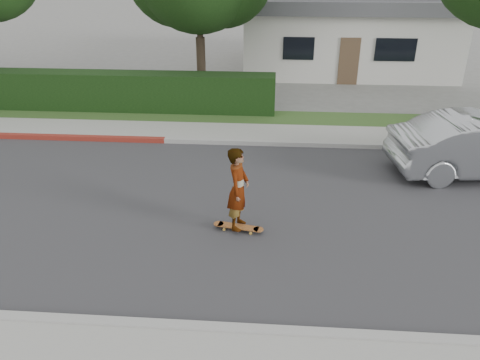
# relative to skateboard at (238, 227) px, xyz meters

# --- Properties ---
(ground) EXTENTS (120.00, 120.00, 0.00)m
(ground) POSITION_rel_skateboard_xyz_m (-3.77, 1.01, -0.10)
(ground) COLOR slate
(ground) RESTS_ON ground
(road) EXTENTS (60.00, 8.00, 0.01)m
(road) POSITION_rel_skateboard_xyz_m (-3.77, 1.01, -0.09)
(road) COLOR #2D2D30
(road) RESTS_ON ground
(curb_far) EXTENTS (60.00, 0.20, 0.15)m
(curb_far) POSITION_rel_skateboard_xyz_m (-3.77, 5.11, -0.02)
(curb_far) COLOR #9E9E99
(curb_far) RESTS_ON ground
(sidewalk_far) EXTENTS (60.00, 1.60, 0.12)m
(sidewalk_far) POSITION_rel_skateboard_xyz_m (-3.77, 6.01, -0.04)
(sidewalk_far) COLOR gray
(sidewalk_far) RESTS_ON ground
(planting_strip) EXTENTS (60.00, 1.60, 0.10)m
(planting_strip) POSITION_rel_skateboard_xyz_m (-3.77, 7.61, -0.05)
(planting_strip) COLOR #2D4C1E
(planting_strip) RESTS_ON ground
(hedge) EXTENTS (15.00, 1.00, 1.50)m
(hedge) POSITION_rel_skateboard_xyz_m (-6.77, 8.21, 0.65)
(hedge) COLOR black
(hedge) RESTS_ON ground
(house) EXTENTS (10.60, 8.60, 4.30)m
(house) POSITION_rel_skateboard_xyz_m (4.23, 17.00, 2.00)
(house) COLOR beige
(house) RESTS_ON ground
(skateboard) EXTENTS (1.15, 0.43, 0.10)m
(skateboard) POSITION_rel_skateboard_xyz_m (0.00, 0.00, 0.00)
(skateboard) COLOR gold
(skateboard) RESTS_ON ground
(skateboarder) EXTENTS (0.56, 0.74, 1.84)m
(skateboarder) POSITION_rel_skateboard_xyz_m (0.00, -0.00, 0.94)
(skateboarder) COLOR white
(skateboarder) RESTS_ON skateboard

